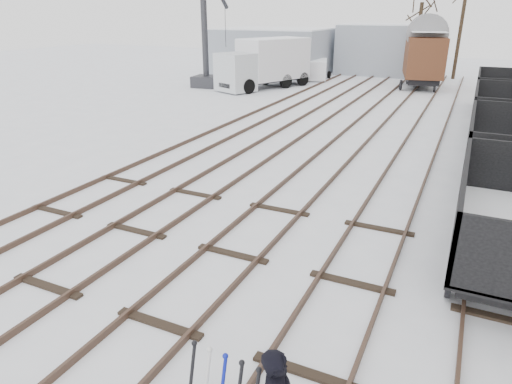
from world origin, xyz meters
TOP-DOWN VIEW (x-y plane):
  - ground at (0.00, 0.00)m, footprint 120.00×120.00m
  - tracks at (-0.00, 13.67)m, footprint 13.90×52.00m
  - shed_left at (-13.00, 36.00)m, footprint 10.00×8.00m
  - shed_right at (-4.00, 40.00)m, footprint 7.00×6.00m
  - freight_wagon_a at (6.00, 5.25)m, footprint 2.30×5.74m
  - freight_wagon_b at (6.00, 11.65)m, footprint 2.30×5.74m
  - freight_wagon_c at (6.00, 18.05)m, footprint 2.30×5.74m
  - freight_wagon_d at (6.00, 24.45)m, footprint 2.30×5.74m
  - box_van_wagon at (0.90, 32.45)m, footprint 3.91×5.98m
  - lorry at (-10.03, 27.13)m, footprint 4.62×8.46m
  - panel_van at (-7.93, 33.45)m, footprint 2.66×4.10m
  - crane at (-14.43, 25.91)m, footprint 2.14×5.72m
  - tree_far_left at (-0.02, 34.93)m, footprint 0.30×0.30m
  - tree_far_right at (2.90, 38.91)m, footprint 0.30×0.30m

SIDE VIEW (x-z plane):
  - ground at x=0.00m, z-range 0.00..0.00m
  - tracks at x=0.00m, z-range -0.01..0.16m
  - panel_van at x=-7.93m, z-range 0.03..1.71m
  - freight_wagon_a at x=6.00m, z-range -0.28..2.07m
  - freight_wagon_b at x=6.00m, z-range -0.28..2.07m
  - freight_wagon_c at x=6.00m, z-range -0.28..2.07m
  - freight_wagon_d at x=6.00m, z-range -0.28..2.07m
  - lorry at x=-10.03m, z-range 0.05..3.73m
  - shed_left at x=-13.00m, z-range 0.00..4.10m
  - shed_right at x=-4.00m, z-range 0.00..4.50m
  - box_van_wagon at x=0.90m, z-range 0.35..4.58m
  - crane at x=-14.43m, z-range -2.29..7.39m
  - tree_far_left at x=-0.02m, z-range 0.00..6.24m
  - tree_far_right at x=2.90m, z-range 0.00..9.26m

